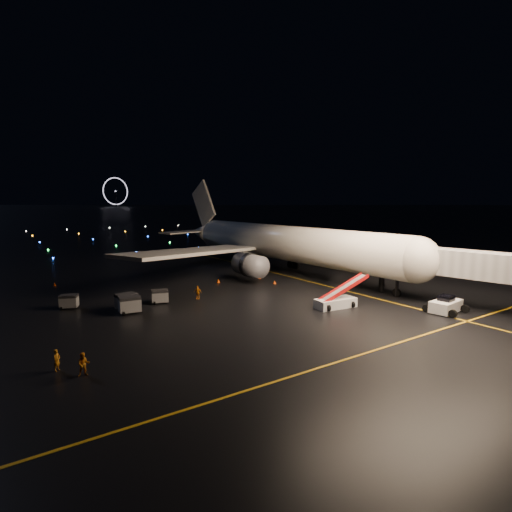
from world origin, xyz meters
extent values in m
plane|color=black|center=(0.00, 300.00, 0.00)|extent=(2000.00, 2000.00, 0.00)
cube|color=gold|center=(12.00, 15.00, 0.01)|extent=(0.25, 80.00, 0.02)
cube|color=gold|center=(-5.00, -10.00, 0.01)|extent=(60.00, 0.25, 0.02)
cube|color=silver|center=(13.32, -6.88, 0.94)|extent=(4.17, 2.52, 1.88)
imported|color=orange|center=(-24.25, 0.18, 0.80)|extent=(0.68, 0.68, 1.60)
imported|color=orange|center=(-22.81, -1.78, 0.85)|extent=(0.91, 0.76, 1.69)
imported|color=orange|center=(-6.62, 13.69, 0.85)|extent=(0.98, 1.01, 1.70)
cone|color=#FE4C03|center=(6.77, 15.69, 0.23)|extent=(0.49, 0.49, 0.47)
cone|color=#FE4C03|center=(6.97, 19.97, 0.26)|extent=(0.58, 0.58, 0.51)
cone|color=#FE4C03|center=(0.27, 21.02, 0.27)|extent=(0.56, 0.56, 0.54)
cone|color=#FE4C03|center=(-20.31, 32.08, 0.24)|extent=(0.52, 0.52, 0.49)
cube|color=gray|center=(-15.36, 13.78, 0.91)|extent=(2.44, 1.96, 1.82)
cube|color=gray|center=(-11.24, 14.39, 0.81)|extent=(2.21, 1.82, 1.62)
cube|color=gray|center=(-15.50, 12.07, 0.94)|extent=(2.36, 1.77, 1.88)
cube|color=gray|center=(-20.64, 17.88, 0.79)|extent=(2.22, 1.94, 1.58)
camera|label=1|loc=(-27.62, -30.47, 12.20)|focal=28.00mm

